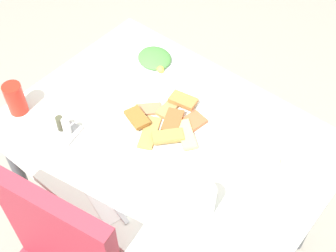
{
  "coord_description": "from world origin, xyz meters",
  "views": [
    {
      "loc": [
        -0.63,
        0.76,
        1.97
      ],
      "look_at": [
        0.01,
        -0.02,
        0.77
      ],
      "focal_mm": 49.33,
      "sensor_mm": 36.0,
      "label": 1
    }
  ],
  "objects_px": {
    "soda_can": "(15,99)",
    "fork": "(120,194)",
    "salad_plate_rice": "(155,59)",
    "salad_plate_greens": "(256,155)",
    "drinking_glass": "(204,200)",
    "dining_table": "(167,151)",
    "spoon": "(112,202)",
    "pide_platter": "(169,122)",
    "paper_napkin": "(116,199)",
    "condiment_caddy": "(64,129)"
  },
  "relations": [
    {
      "from": "soda_can",
      "to": "fork",
      "type": "relative_size",
      "value": 0.71
    },
    {
      "from": "salad_plate_rice",
      "to": "salad_plate_greens",
      "type": "bearing_deg",
      "value": 165.25
    },
    {
      "from": "salad_plate_greens",
      "to": "fork",
      "type": "distance_m",
      "value": 0.46
    },
    {
      "from": "salad_plate_rice",
      "to": "drinking_glass",
      "type": "relative_size",
      "value": 1.73
    },
    {
      "from": "salad_plate_greens",
      "to": "drinking_glass",
      "type": "relative_size",
      "value": 1.89
    },
    {
      "from": "dining_table",
      "to": "salad_plate_greens",
      "type": "relative_size",
      "value": 5.1
    },
    {
      "from": "spoon",
      "to": "salad_plate_greens",
      "type": "bearing_deg",
      "value": -106.58
    },
    {
      "from": "dining_table",
      "to": "drinking_glass",
      "type": "height_order",
      "value": "drinking_glass"
    },
    {
      "from": "salad_plate_greens",
      "to": "fork",
      "type": "bearing_deg",
      "value": 56.89
    },
    {
      "from": "salad_plate_greens",
      "to": "pide_platter",
      "type": "bearing_deg",
      "value": 11.98
    },
    {
      "from": "salad_plate_rice",
      "to": "spoon",
      "type": "xyz_separation_m",
      "value": [
        -0.31,
        0.57,
        -0.01
      ]
    },
    {
      "from": "dining_table",
      "to": "salad_plate_greens",
      "type": "xyz_separation_m",
      "value": [
        -0.28,
        -0.11,
        0.11
      ]
    },
    {
      "from": "drinking_glass",
      "to": "spoon",
      "type": "xyz_separation_m",
      "value": [
        0.23,
        0.16,
        -0.05
      ]
    },
    {
      "from": "soda_can",
      "to": "fork",
      "type": "height_order",
      "value": "soda_can"
    },
    {
      "from": "fork",
      "to": "drinking_glass",
      "type": "bearing_deg",
      "value": -137.47
    },
    {
      "from": "paper_napkin",
      "to": "fork",
      "type": "bearing_deg",
      "value": -90.0
    },
    {
      "from": "salad_plate_greens",
      "to": "soda_can",
      "type": "relative_size",
      "value": 1.76
    },
    {
      "from": "soda_can",
      "to": "spoon",
      "type": "distance_m",
      "value": 0.53
    },
    {
      "from": "paper_napkin",
      "to": "condiment_caddy",
      "type": "height_order",
      "value": "condiment_caddy"
    },
    {
      "from": "dining_table",
      "to": "fork",
      "type": "relative_size",
      "value": 6.39
    },
    {
      "from": "soda_can",
      "to": "condiment_caddy",
      "type": "height_order",
      "value": "soda_can"
    },
    {
      "from": "pide_platter",
      "to": "salad_plate_greens",
      "type": "xyz_separation_m",
      "value": [
        -0.31,
        -0.07,
        0.01
      ]
    },
    {
      "from": "drinking_glass",
      "to": "spoon",
      "type": "bearing_deg",
      "value": 34.45
    },
    {
      "from": "soda_can",
      "to": "spoon",
      "type": "height_order",
      "value": "soda_can"
    },
    {
      "from": "soda_can",
      "to": "salad_plate_rice",
      "type": "bearing_deg",
      "value": -112.49
    },
    {
      "from": "salad_plate_rice",
      "to": "soda_can",
      "type": "height_order",
      "value": "soda_can"
    },
    {
      "from": "soda_can",
      "to": "dining_table",
      "type": "bearing_deg",
      "value": -152.99
    },
    {
      "from": "dining_table",
      "to": "paper_napkin",
      "type": "distance_m",
      "value": 0.31
    },
    {
      "from": "pide_platter",
      "to": "spoon",
      "type": "xyz_separation_m",
      "value": [
        -0.06,
        0.35,
        -0.01
      ]
    },
    {
      "from": "fork",
      "to": "paper_napkin",
      "type": "bearing_deg",
      "value": 104.66
    },
    {
      "from": "dining_table",
      "to": "paper_napkin",
      "type": "bearing_deg",
      "value": 97.0
    },
    {
      "from": "salad_plate_rice",
      "to": "spoon",
      "type": "distance_m",
      "value": 0.65
    },
    {
      "from": "dining_table",
      "to": "condiment_caddy",
      "type": "bearing_deg",
      "value": 37.57
    },
    {
      "from": "spoon",
      "to": "condiment_caddy",
      "type": "bearing_deg",
      "value": -2.75
    },
    {
      "from": "pide_platter",
      "to": "salad_plate_rice",
      "type": "distance_m",
      "value": 0.33
    },
    {
      "from": "salad_plate_greens",
      "to": "soda_can",
      "type": "bearing_deg",
      "value": 24.76
    },
    {
      "from": "dining_table",
      "to": "soda_can",
      "type": "bearing_deg",
      "value": 27.01
    },
    {
      "from": "drinking_glass",
      "to": "condiment_caddy",
      "type": "height_order",
      "value": "drinking_glass"
    },
    {
      "from": "pide_platter",
      "to": "soda_can",
      "type": "bearing_deg",
      "value": 32.31
    },
    {
      "from": "fork",
      "to": "condiment_caddy",
      "type": "height_order",
      "value": "condiment_caddy"
    },
    {
      "from": "condiment_caddy",
      "to": "pide_platter",
      "type": "bearing_deg",
      "value": -134.31
    },
    {
      "from": "salad_plate_rice",
      "to": "dining_table",
      "type": "bearing_deg",
      "value": 137.29
    },
    {
      "from": "dining_table",
      "to": "salad_plate_rice",
      "type": "xyz_separation_m",
      "value": [
        0.28,
        -0.26,
        0.1
      ]
    },
    {
      "from": "paper_napkin",
      "to": "soda_can",
      "type": "bearing_deg",
      "value": -4.88
    },
    {
      "from": "salad_plate_rice",
      "to": "paper_napkin",
      "type": "xyz_separation_m",
      "value": [
        -0.31,
        0.55,
        -0.01
      ]
    },
    {
      "from": "pide_platter",
      "to": "salad_plate_rice",
      "type": "bearing_deg",
      "value": -40.86
    },
    {
      "from": "salad_plate_rice",
      "to": "paper_napkin",
      "type": "relative_size",
      "value": 1.39
    },
    {
      "from": "drinking_glass",
      "to": "soda_can",
      "type": "bearing_deg",
      "value": 7.19
    },
    {
      "from": "pide_platter",
      "to": "drinking_glass",
      "type": "relative_size",
      "value": 2.72
    },
    {
      "from": "fork",
      "to": "spoon",
      "type": "relative_size",
      "value": 0.97
    }
  ]
}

